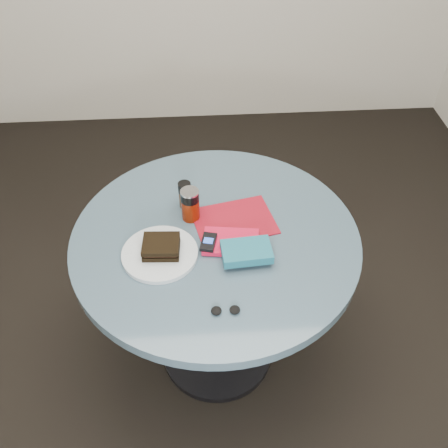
{
  "coord_description": "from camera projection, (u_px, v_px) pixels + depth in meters",
  "views": [
    {
      "loc": [
        -0.05,
        -1.22,
        1.97
      ],
      "look_at": [
        0.03,
        0.0,
        0.8
      ],
      "focal_mm": 40.0,
      "sensor_mm": 36.0,
      "label": 1
    }
  ],
  "objects": [
    {
      "name": "magazine",
      "position": [
        234.0,
        221.0,
        1.77
      ],
      "size": [
        0.32,
        0.26,
        0.0
      ],
      "primitive_type": "cube",
      "rotation": [
        0.0,
        0.0,
        0.22
      ],
      "color": "maroon",
      "rests_on": "table"
    },
    {
      "name": "pepper_grinder",
      "position": [
        185.0,
        195.0,
        1.8
      ],
      "size": [
        0.06,
        0.06,
        0.11
      ],
      "color": "#482E1E",
      "rests_on": "table"
    },
    {
      "name": "headphones",
      "position": [
        226.0,
        310.0,
        1.48
      ],
      "size": [
        0.09,
        0.03,
        0.02
      ],
      "color": "black",
      "rests_on": "table"
    },
    {
      "name": "novel",
      "position": [
        246.0,
        252.0,
        1.62
      ],
      "size": [
        0.17,
        0.12,
        0.03
      ],
      "primitive_type": "cube",
      "rotation": [
        0.0,
        0.0,
        0.08
      ],
      "color": "#16566A",
      "rests_on": "red_book"
    },
    {
      "name": "red_book",
      "position": [
        231.0,
        242.0,
        1.68
      ],
      "size": [
        0.2,
        0.15,
        0.02
      ],
      "primitive_type": "cube",
      "rotation": [
        0.0,
        0.0,
        -0.13
      ],
      "color": "red",
      "rests_on": "magazine"
    },
    {
      "name": "table",
      "position": [
        216.0,
        266.0,
        1.84
      ],
      "size": [
        1.0,
        1.0,
        0.75
      ],
      "color": "black",
      "rests_on": "ground"
    },
    {
      "name": "ground",
      "position": [
        217.0,
        352.0,
        2.24
      ],
      "size": [
        4.0,
        4.0,
        0.0
      ],
      "primitive_type": "plane",
      "color": "black",
      "rests_on": "ground"
    },
    {
      "name": "plate",
      "position": [
        160.0,
        254.0,
        1.65
      ],
      "size": [
        0.34,
        0.34,
        0.02
      ],
      "primitive_type": "cylinder",
      "rotation": [
        0.0,
        0.0,
        0.43
      ],
      "color": "silver",
      "rests_on": "table"
    },
    {
      "name": "sandwich",
      "position": [
        161.0,
        247.0,
        1.63
      ],
      "size": [
        0.12,
        0.11,
        0.04
      ],
      "color": "black",
      "rests_on": "plate"
    },
    {
      "name": "soda_can",
      "position": [
        190.0,
        205.0,
        1.75
      ],
      "size": [
        0.08,
        0.08,
        0.12
      ],
      "color": "#6A1905",
      "rests_on": "table"
    },
    {
      "name": "mp3_player",
      "position": [
        208.0,
        242.0,
        1.66
      ],
      "size": [
        0.06,
        0.09,
        0.01
      ],
      "color": "black",
      "rests_on": "red_book"
    }
  ]
}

